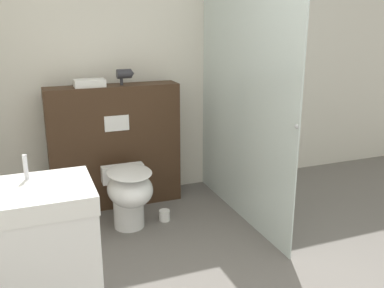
{
  "coord_description": "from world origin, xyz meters",
  "views": [
    {
      "loc": [
        -1.07,
        -1.68,
        1.73
      ],
      "look_at": [
        0.14,
        1.42,
        0.75
      ],
      "focal_mm": 40.0,
      "sensor_mm": 36.0,
      "label": 1
    }
  ],
  "objects": [
    {
      "name": "wall_back",
      "position": [
        0.0,
        2.4,
        1.25
      ],
      "size": [
        8.0,
        0.06,
        2.5
      ],
      "color": "silver",
      "rests_on": "ground_plane"
    },
    {
      "name": "partition_panel",
      "position": [
        -0.35,
        2.15,
        0.57
      ],
      "size": [
        1.2,
        0.26,
        1.15
      ],
      "color": "#3D2819",
      "rests_on": "ground_plane"
    },
    {
      "name": "shower_glass",
      "position": [
        0.64,
        1.52,
        1.06
      ],
      "size": [
        0.04,
        1.69,
        2.12
      ],
      "color": "silver",
      "rests_on": "ground_plane"
    },
    {
      "name": "toilet",
      "position": [
        -0.36,
        1.59,
        0.33
      ],
      "size": [
        0.37,
        0.56,
        0.54
      ],
      "color": "white",
      "rests_on": "ground_plane"
    },
    {
      "name": "sink_vanity",
      "position": [
        -1.12,
        0.53,
        0.45
      ],
      "size": [
        0.65,
        0.49,
        1.03
      ],
      "color": "white",
      "rests_on": "ground_plane"
    },
    {
      "name": "hair_drier",
      "position": [
        -0.23,
        2.13,
        1.25
      ],
      "size": [
        0.16,
        0.08,
        0.14
      ],
      "color": "#2D2D33",
      "rests_on": "partition_panel"
    },
    {
      "name": "folded_towel",
      "position": [
        -0.55,
        2.13,
        1.18
      ],
      "size": [
        0.27,
        0.16,
        0.07
      ],
      "color": "white",
      "rests_on": "partition_panel"
    },
    {
      "name": "spare_toilet_roll",
      "position": [
        -0.04,
        1.63,
        0.05
      ],
      "size": [
        0.1,
        0.1,
        0.1
      ],
      "color": "white",
      "rests_on": "ground_plane"
    }
  ]
}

